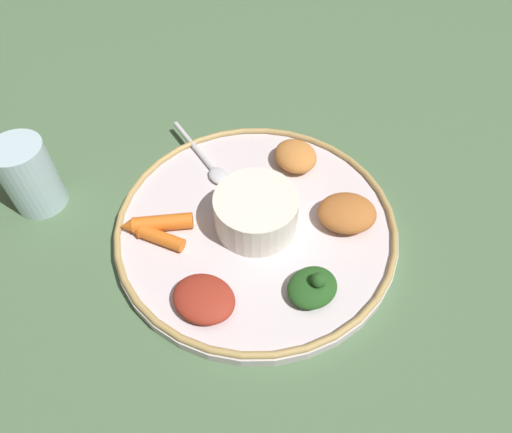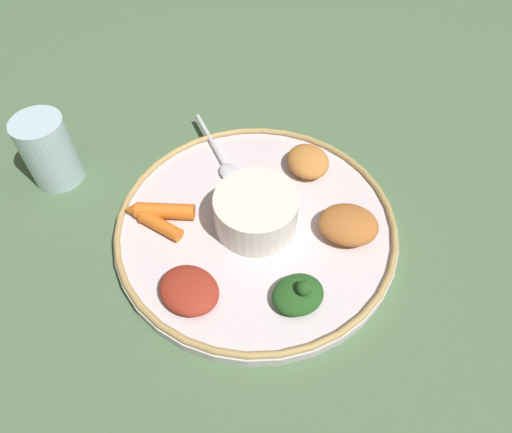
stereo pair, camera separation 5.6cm
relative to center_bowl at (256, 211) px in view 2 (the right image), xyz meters
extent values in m
plane|color=#4C6B47|center=(0.00, 0.00, -0.04)|extent=(2.40, 2.40, 0.00)
cylinder|color=silver|center=(0.00, 0.00, -0.03)|extent=(0.35, 0.35, 0.01)
torus|color=tan|center=(0.00, 0.00, -0.02)|extent=(0.35, 0.35, 0.01)
cylinder|color=silver|center=(0.00, 0.00, 0.00)|extent=(0.10, 0.10, 0.05)
cylinder|color=#99471E|center=(0.00, 0.00, 0.02)|extent=(0.09, 0.09, 0.01)
ellipsoid|color=silver|center=(-0.04, 0.08, -0.02)|extent=(0.04, 0.04, 0.01)
cylinder|color=silver|center=(-0.07, 0.15, -0.02)|extent=(0.06, 0.10, 0.01)
ellipsoid|color=#23511E|center=(0.05, -0.10, -0.02)|extent=(0.08, 0.07, 0.02)
sphere|color=#23511E|center=(0.06, -0.10, 0.00)|extent=(0.02, 0.02, 0.02)
sphere|color=#23511E|center=(0.06, -0.10, 0.00)|extent=(0.02, 0.02, 0.02)
cylinder|color=orange|center=(-0.11, 0.01, -0.02)|extent=(0.07, 0.02, 0.02)
cone|color=orange|center=(-0.16, 0.01, -0.02)|extent=(0.02, 0.02, 0.02)
cylinder|color=orange|center=(-0.12, -0.02, -0.02)|extent=(0.06, 0.04, 0.02)
cone|color=orange|center=(-0.15, 0.00, -0.02)|extent=(0.02, 0.02, 0.01)
ellipsoid|color=maroon|center=(-0.07, -0.10, -0.02)|extent=(0.09, 0.09, 0.02)
ellipsoid|color=#B2662D|center=(0.11, -0.01, -0.01)|extent=(0.08, 0.07, 0.03)
ellipsoid|color=#C67A38|center=(0.07, 0.10, -0.01)|extent=(0.08, 0.08, 0.03)
cylinder|color=silver|center=(-0.28, 0.08, 0.01)|extent=(0.07, 0.07, 0.10)
cylinder|color=tan|center=(-0.28, 0.08, -0.02)|extent=(0.06, 0.06, 0.04)
camera|label=1|loc=(-0.04, -0.34, 0.43)|focal=32.29mm
camera|label=2|loc=(0.02, -0.35, 0.43)|focal=32.29mm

